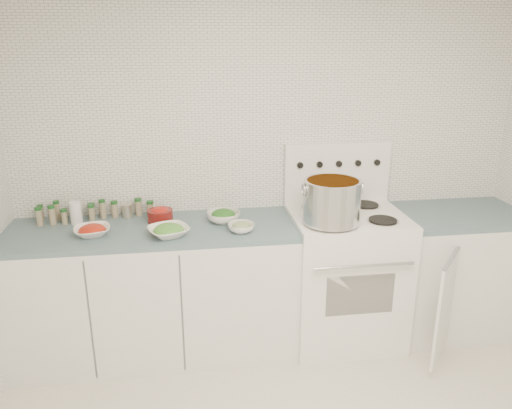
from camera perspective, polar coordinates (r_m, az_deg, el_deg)
name	(u,v)px	position (r m, az deg, el deg)	size (l,w,h in m)	color
room_walls	(334,170)	(2.01, 8.91, 3.87)	(3.54, 3.04, 2.52)	white
counter_left	(156,291)	(3.46, -11.40, -9.63)	(1.85, 0.62, 0.90)	white
stove	(344,272)	(3.59, 10.02, -7.64)	(0.76, 0.70, 1.36)	white
counter_right	(453,271)	(3.93, 21.56, -7.09)	(0.89, 0.93, 0.90)	white
stock_pot	(332,200)	(3.17, 8.67, 0.55)	(0.38, 0.36, 0.27)	silver
bowl_tomato	(92,230)	(3.24, -18.23, -2.83)	(0.26, 0.26, 0.07)	white
bowl_snowpea	(169,231)	(3.11, -9.97, -2.98)	(0.31, 0.31, 0.08)	white
bowl_broccoli	(223,216)	(3.31, -3.74, -1.31)	(0.25, 0.25, 0.09)	white
bowl_zucchini	(241,227)	(3.14, -1.69, -2.58)	(0.18, 0.18, 0.07)	white
bowl_pepper	(160,215)	(3.36, -10.90, -1.14)	(0.17, 0.17, 0.10)	#621310
salt_canister	(76,213)	(3.46, -19.88, -0.92)	(0.07, 0.07, 0.15)	white
tin_can	(127,211)	(3.50, -14.48, -0.69)	(0.07, 0.07, 0.09)	#ADA692
spice_cluster	(87,211)	(3.52, -18.77, -0.74)	(0.76, 0.16, 0.14)	gray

